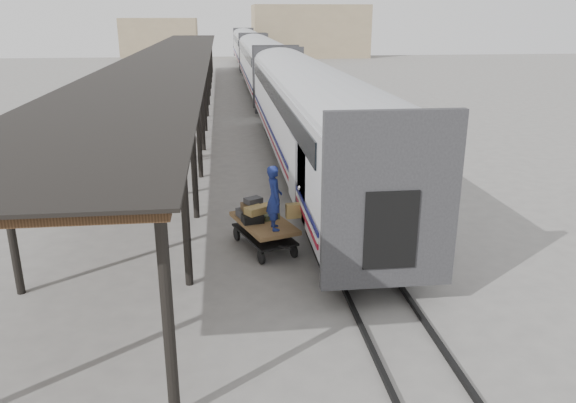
# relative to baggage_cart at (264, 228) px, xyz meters

# --- Properties ---
(ground) EXTENTS (160.00, 160.00, 0.00)m
(ground) POSITION_rel_baggage_cart_xyz_m (-0.72, -0.08, -0.65)
(ground) COLOR slate
(ground) RESTS_ON ground
(train) EXTENTS (3.45, 76.01, 4.01)m
(train) POSITION_rel_baggage_cart_xyz_m (2.48, 33.72, 2.04)
(train) COLOR silver
(train) RESTS_ON ground
(canopy) EXTENTS (4.90, 64.30, 4.15)m
(canopy) POSITION_rel_baggage_cart_xyz_m (-4.12, 23.92, 3.36)
(canopy) COLOR #422B19
(canopy) RESTS_ON ground
(rails) EXTENTS (1.54, 150.00, 0.12)m
(rails) POSITION_rel_baggage_cart_xyz_m (2.48, 33.92, -0.59)
(rails) COLOR black
(rails) RESTS_ON ground
(building_far) EXTENTS (18.00, 10.00, 8.00)m
(building_far) POSITION_rel_baggage_cart_xyz_m (13.28, 77.92, 3.35)
(building_far) COLOR tan
(building_far) RESTS_ON ground
(building_left) EXTENTS (12.00, 8.00, 6.00)m
(building_left) POSITION_rel_baggage_cart_xyz_m (-10.72, 81.92, 2.35)
(building_left) COLOR tan
(building_left) RESTS_ON ground
(baggage_cart) EXTENTS (1.96, 2.68, 0.86)m
(baggage_cart) POSITION_rel_baggage_cart_xyz_m (0.00, 0.00, 0.00)
(baggage_cart) COLOR brown
(baggage_cart) RESTS_ON ground
(suitcase_stack) EXTENTS (1.28, 1.42, 0.59)m
(suitcase_stack) POSITION_rel_baggage_cart_xyz_m (-0.22, 0.32, 0.41)
(suitcase_stack) COLOR #343437
(suitcase_stack) RESTS_ON baggage_cart
(luggage_tug) EXTENTS (1.11, 1.55, 1.25)m
(luggage_tug) POSITION_rel_baggage_cart_xyz_m (-3.96, 14.59, -0.07)
(luggage_tug) COLOR maroon
(luggage_tug) RESTS_ON ground
(porter) EXTENTS (0.50, 0.70, 1.81)m
(porter) POSITION_rel_baggage_cart_xyz_m (0.25, -0.65, 1.12)
(porter) COLOR navy
(porter) RESTS_ON baggage_cart
(pedestrian) EXTENTS (0.96, 0.56, 1.54)m
(pedestrian) POSITION_rel_baggage_cart_xyz_m (-2.91, 10.90, 0.12)
(pedestrian) COLOR black
(pedestrian) RESTS_ON ground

